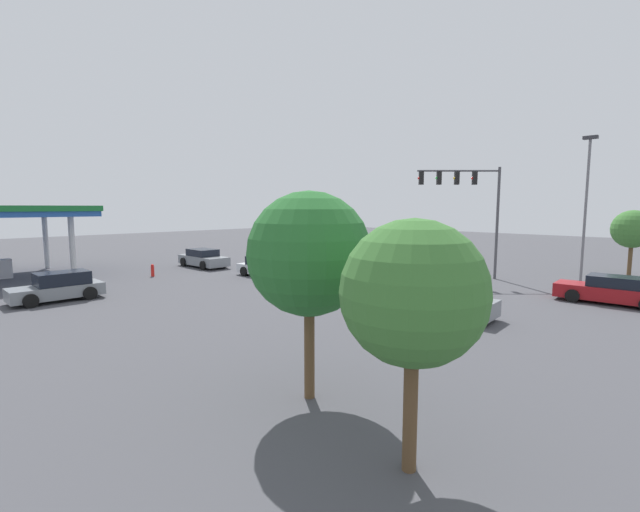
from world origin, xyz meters
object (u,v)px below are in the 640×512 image
at_px(car_2, 58,287).
at_px(tree_corner_b, 632,229).
at_px(pedestrian, 325,249).
at_px(tree_corner_a, 309,254).
at_px(car_1, 612,291).
at_px(car_0, 268,267).
at_px(tree_corner_c, 413,294).
at_px(traffic_signal_mast, 469,196).
at_px(fire_hydrant, 153,270).
at_px(car_4, 437,299).
at_px(street_light_pole_a, 586,197).
at_px(car_3, 203,258).

bearing_deg(car_2, tree_corner_b, 147.72).
distance_m(pedestrian, tree_corner_a, 29.92).
bearing_deg(tree_corner_b, car_1, 95.47).
distance_m(car_2, pedestrian, 23.17).
height_order(car_0, car_1, car_1).
relative_size(tree_corner_b, tree_corner_c, 0.99).
relative_size(traffic_signal_mast, fire_hydrant, 8.57).
relative_size(car_4, fire_hydrant, 5.82).
distance_m(car_4, fire_hydrant, 19.85).
height_order(pedestrian, tree_corner_b, tree_corner_b).
relative_size(street_light_pole_a, tree_corner_c, 1.98).
bearing_deg(traffic_signal_mast, car_1, 122.23).
distance_m(car_2, car_4, 18.86).
distance_m(car_3, tree_corner_a, 25.46).
bearing_deg(pedestrian, tree_corner_c, 4.28).
distance_m(car_0, car_4, 13.76).
relative_size(traffic_signal_mast, tree_corner_c, 1.60).
relative_size(car_2, car_4, 0.84).
bearing_deg(tree_corner_c, car_3, -22.76).
relative_size(tree_corner_c, fire_hydrant, 5.35).
bearing_deg(pedestrian, car_0, -18.29).
bearing_deg(car_0, car_2, -101.06).
relative_size(car_3, tree_corner_c, 1.06).
distance_m(traffic_signal_mast, street_light_pole_a, 7.00).
xyz_separation_m(traffic_signal_mast, pedestrian, (14.97, -1.86, -4.64)).
height_order(car_1, car_2, car_2).
xyz_separation_m(car_1, car_4, (5.04, 8.09, 0.05)).
relative_size(car_3, tree_corner_a, 0.94).
height_order(pedestrian, tree_corner_a, tree_corner_a).
bearing_deg(tree_corner_a, car_4, -78.55).
distance_m(car_1, fire_hydrant, 27.39).
distance_m(traffic_signal_mast, tree_corner_a, 20.62).
relative_size(car_0, car_3, 0.98).
distance_m(car_2, fire_hydrant, 7.88).
distance_m(pedestrian, tree_corner_c, 32.89).
distance_m(tree_corner_b, tree_corner_c, 29.85).
bearing_deg(street_light_pole_a, traffic_signal_mast, 33.85).
bearing_deg(car_0, tree_corner_a, -38.87).
distance_m(car_1, street_light_pole_a, 8.00).
height_order(car_2, car_4, car_2).
relative_size(car_0, car_4, 0.95).
bearing_deg(pedestrian, street_light_pole_a, 53.03).
relative_size(car_0, car_2, 1.13).
xyz_separation_m(pedestrian, tree_corner_b, (-22.46, -7.38, 2.37)).
relative_size(car_3, car_4, 0.97).
height_order(car_1, street_light_pole_a, street_light_pole_a).
relative_size(traffic_signal_mast, car_1, 1.48).
relative_size(car_1, pedestrian, 3.13).
relative_size(street_light_pole_a, fire_hydrant, 10.62).
xyz_separation_m(pedestrian, tree_corner_c, (-23.93, 22.44, 2.40)).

